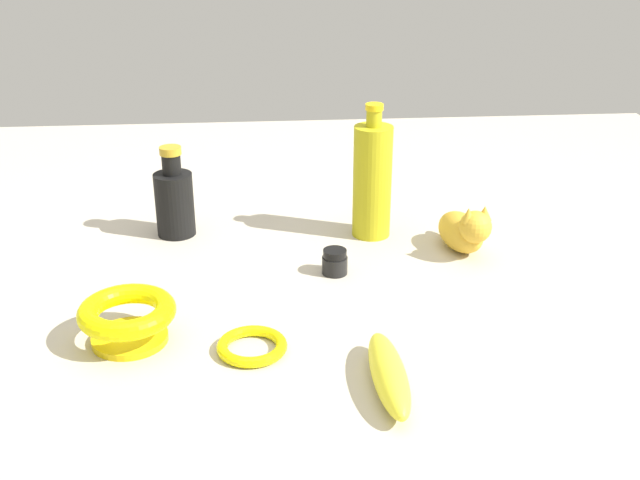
{
  "coord_description": "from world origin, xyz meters",
  "views": [
    {
      "loc": [
        1.12,
        -0.09,
        0.59
      ],
      "look_at": [
        0.0,
        0.0,
        0.08
      ],
      "focal_mm": 43.66,
      "sensor_mm": 36.0,
      "label": 1
    }
  ],
  "objects": [
    {
      "name": "bottle_short",
      "position": [
        -0.24,
        -0.25,
        0.07
      ],
      "size": [
        0.07,
        0.07,
        0.17
      ],
      "color": "black",
      "rests_on": "ground"
    },
    {
      "name": "ground",
      "position": [
        0.0,
        0.0,
        0.0
      ],
      "size": [
        2.0,
        2.0,
        0.0
      ],
      "primitive_type": "plane",
      "color": "#BCB29E"
    },
    {
      "name": "bangle",
      "position": [
        0.18,
        -0.11,
        0.01
      ],
      "size": [
        0.1,
        0.1,
        0.02
      ],
      "primitive_type": "torus",
      "color": "#F6EA09",
      "rests_on": "ground"
    },
    {
      "name": "bottle_tall",
      "position": [
        -0.2,
        0.11,
        0.11
      ],
      "size": [
        0.07,
        0.07,
        0.25
      ],
      "color": "#B4AC17",
      "rests_on": "ground"
    },
    {
      "name": "bowl",
      "position": [
        0.14,
        -0.28,
        0.04
      ],
      "size": [
        0.14,
        0.14,
        0.06
      ],
      "color": "gold",
      "rests_on": "ground"
    },
    {
      "name": "cat_figurine",
      "position": [
        -0.11,
        0.26,
        0.04
      ],
      "size": [
        0.15,
        0.09,
        0.1
      ],
      "color": "gold",
      "rests_on": "ground"
    },
    {
      "name": "banana",
      "position": [
        0.29,
        0.07,
        0.02
      ],
      "size": [
        0.19,
        0.05,
        0.04
      ],
      "primitive_type": "ellipsoid",
      "rotation": [
        0.0,
        0.0,
        3.16
      ],
      "color": "yellow",
      "rests_on": "ground"
    },
    {
      "name": "nail_polish_jar",
      "position": [
        -0.05,
        0.03,
        0.02
      ],
      "size": [
        0.04,
        0.04,
        0.04
      ],
      "color": "black",
      "rests_on": "ground"
    }
  ]
}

